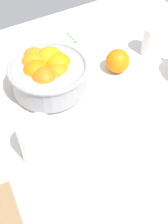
% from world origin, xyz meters
% --- Properties ---
extents(ground_plane, '(1.20, 0.97, 0.03)m').
position_xyz_m(ground_plane, '(0.00, 0.00, -0.01)').
color(ground_plane, silver).
extents(fruit_bowl, '(0.22, 0.22, 0.11)m').
position_xyz_m(fruit_bowl, '(-0.02, 0.13, 0.06)').
color(fruit_bowl, '#99999E').
rests_on(fruit_bowl, ground_plane).
extents(juice_glass, '(0.08, 0.08, 0.10)m').
position_xyz_m(juice_glass, '(-0.14, -0.06, 0.04)').
color(juice_glass, white).
rests_on(juice_glass, ground_plane).
extents(second_glass, '(0.06, 0.06, 0.09)m').
position_xyz_m(second_glass, '(0.33, 0.11, 0.04)').
color(second_glass, white).
rests_on(second_glass, ground_plane).
extents(loose_orange_1, '(0.07, 0.07, 0.07)m').
position_xyz_m(loose_orange_1, '(0.19, 0.09, 0.04)').
color(loose_orange_1, orange).
rests_on(loose_orange_1, ground_plane).
extents(herb_sprig_0, '(0.01, 0.09, 0.01)m').
position_xyz_m(herb_sprig_0, '(0.15, 0.31, 0.00)').
color(herb_sprig_0, '#4F8340').
rests_on(herb_sprig_0, ground_plane).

